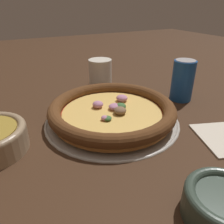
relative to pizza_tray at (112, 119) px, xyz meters
The scene contains 7 objects.
ground_plane 0.00m from the pizza_tray, ahead, with size 3.00×3.00×0.00m, color #3D2616.
pizza_tray is the anchor object (origin of this frame).
pizza 0.02m from the pizza_tray, 123.44° to the left, with size 0.32×0.32×0.04m.
bowl_far 0.33m from the pizza_tray, ahead, with size 0.11×0.11×0.05m.
drinking_cup 0.27m from the pizza_tray, 161.99° to the left, with size 0.08×0.08×0.09m.
napkin 0.27m from the pizza_tray, 43.37° to the left, with size 0.16×0.14×0.01m.
beverage_can 0.26m from the pizza_tray, 94.88° to the left, with size 0.07×0.07×0.12m.
Camera 1 is at (0.44, -0.23, 0.28)m, focal length 35.00 mm.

